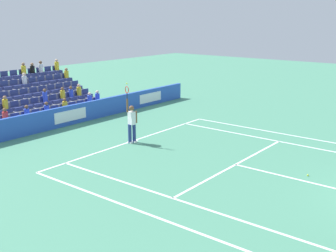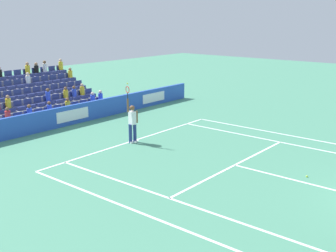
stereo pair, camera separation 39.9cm
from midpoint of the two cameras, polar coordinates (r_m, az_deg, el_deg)
line_baseline at (r=20.33m, az=-5.07°, el=-1.93°), size 10.97×0.10×0.01m
line_service at (r=17.20m, az=8.43°, el=-5.15°), size 8.23×0.10×0.01m
line_centre_service at (r=15.97m, az=18.48°, el=-7.36°), size 0.10×6.40×0.01m
line_singles_sideline_left at (r=13.77m, az=1.34°, el=-10.18°), size 0.10×11.89×0.01m
line_singles_sideline_right at (r=20.54m, az=15.31°, el=-2.23°), size 0.10×11.89×0.01m
line_doubles_sideline_left at (r=12.81m, az=-2.44°, el=-12.19°), size 0.10×11.89×0.01m
line_doubles_sideline_right at (r=21.77m, az=16.75°, el=-1.39°), size 0.10×11.89×0.01m
line_centre_mark at (r=20.26m, az=-4.86°, el=-1.98°), size 0.10×0.20×0.01m
sponsor_barrier at (r=23.66m, az=-13.61°, el=1.42°), size 19.97×0.22×1.07m
tennis_player at (r=19.69m, az=-5.49°, el=0.50°), size 0.51×0.41×2.85m
stadium_stand at (r=26.44m, az=-18.45°, el=3.09°), size 6.82×4.75×3.04m
loose_tennis_ball at (r=16.61m, az=17.65°, el=-6.33°), size 0.07×0.07×0.07m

